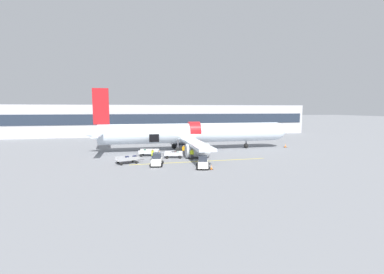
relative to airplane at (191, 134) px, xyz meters
name	(u,v)px	position (x,y,z in m)	size (l,w,h in m)	color
ground_plane	(185,153)	(-1.72, -2.73, -3.11)	(500.00, 500.00, 0.00)	slate
apron_marking_line	(201,161)	(-0.86, -10.65, -3.11)	(20.51, 0.71, 0.01)	yellow
terminal_strip	(164,120)	(-1.72, 31.07, 1.30)	(87.52, 9.64, 8.83)	#B2B2B7
airplane	(191,134)	(0.00, 0.00, 0.00)	(37.93, 29.62, 11.25)	silver
baggage_tug_lead	(203,163)	(-1.62, -14.88, -2.45)	(2.23, 3.15, 1.57)	silver
baggage_tug_mid	(157,160)	(-7.40, -12.10, -2.39)	(2.08, 3.08, 1.72)	silver
baggage_cart_loading	(174,155)	(-4.31, -7.11, -2.60)	(3.85, 1.99, 1.01)	silver
baggage_cart_queued	(150,153)	(-7.94, -4.47, -2.59)	(4.20, 2.54, 1.05)	silver
baggage_cart_empty	(128,160)	(-11.28, -9.75, -2.58)	(4.08, 2.66, 1.05)	#999BA0
ground_crew_loader_a	(192,154)	(-1.83, -8.97, -2.23)	(0.58, 0.39, 1.68)	#2D2D33
ground_crew_loader_b	(184,150)	(-2.39, -5.07, -2.23)	(0.59, 0.47, 1.69)	#2D2D33
ground_crew_driver	(153,155)	(-7.74, -8.67, -2.20)	(0.55, 0.56, 1.74)	#1E2338
ground_crew_supervisor	(159,156)	(-6.78, -9.04, -2.29)	(0.49, 0.51, 1.56)	#1E2338
suitcase_on_tarmac_upright	(158,157)	(-6.83, -7.45, -2.75)	(0.58, 0.48, 0.84)	#4C1E1E
safety_cone_nose	(285,146)	(19.24, -0.75, -2.80)	(0.61, 0.61, 0.66)	black
safety_cone_engine_left	(211,167)	(-0.77, -15.90, -2.83)	(0.44, 0.44, 0.62)	black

